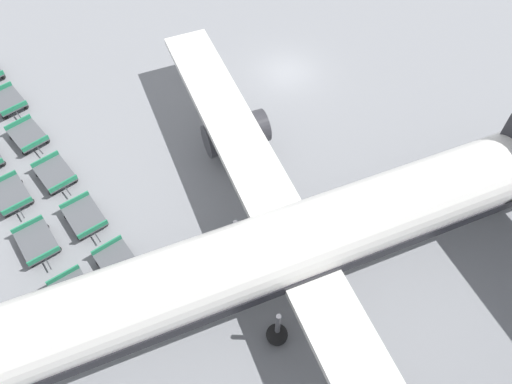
{
  "coord_description": "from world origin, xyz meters",
  "views": [
    {
      "loc": [
        24.63,
        -13.91,
        23.78
      ],
      "look_at": [
        10.11,
        -7.17,
        1.99
      ],
      "focal_mm": 35.0,
      "sensor_mm": 36.0,
      "label": 1
    }
  ],
  "objects": [
    {
      "name": "ground_plane",
      "position": [
        0.0,
        0.0,
        0.0
      ],
      "size": [
        500.0,
        500.0,
        0.0
      ],
      "primitive_type": "plane",
      "color": "gray"
    },
    {
      "name": "airplane",
      "position": [
        14.69,
        -6.31,
        3.51
      ],
      "size": [
        35.79,
        39.33,
        13.57
      ],
      "color": "white",
      "rests_on": "ground_plane"
    },
    {
      "name": "baggage_dolly_row_near_col_f",
      "position": [
        11.09,
        -17.74,
        0.48
      ],
      "size": [
        3.32,
        2.19,
        0.92
      ],
      "color": "#515459",
      "rests_on": "ground_plane"
    },
    {
      "name": "baggage_dolly_row_near_col_e",
      "position": [
        7.18,
        -18.86,
        0.48
      ],
      "size": [
        3.32,
        2.2,
        0.92
      ],
      "color": "#515459",
      "rests_on": "ground_plane"
    },
    {
      "name": "baggage_dolly_row_mid_a_col_c",
      "position": [
        -0.99,
        -17.93,
        0.48
      ],
      "size": [
        3.33,
        2.41,
        0.92
      ],
      "color": "#515459",
      "rests_on": "ground_plane"
    },
    {
      "name": "baggage_dolly_row_near_col_d",
      "position": [
        3.33,
        -19.64,
        0.48
      ],
      "size": [
        3.33,
        2.26,
        0.92
      ],
      "color": "#515459",
      "rests_on": "ground_plane"
    },
    {
      "name": "baggage_dolly_row_mid_a_col_d",
      "position": [
        2.86,
        -17.0,
        0.48
      ],
      "size": [
        3.33,
        2.34,
        0.92
      ],
      "color": "#515459",
      "rests_on": "ground_plane"
    },
    {
      "name": "baggage_dolly_row_mid_a_col_b",
      "position": [
        -4.75,
        -18.6,
        0.48
      ],
      "size": [
        3.33,
        2.36,
        0.92
      ],
      "color": "#515459",
      "rests_on": "ground_plane"
    },
    {
      "name": "baggage_dolly_row_mid_a_col_f",
      "position": [
        10.3,
        -15.21,
        0.48
      ],
      "size": [
        3.33,
        2.26,
        0.92
      ],
      "color": "#515459",
      "rests_on": "ground_plane"
    },
    {
      "name": "baggage_dolly_row_mid_a_col_e",
      "position": [
        6.64,
        -16.13,
        0.48
      ],
      "size": [
        3.32,
        2.23,
        0.92
      ],
      "color": "#515459",
      "rests_on": "ground_plane"
    }
  ]
}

